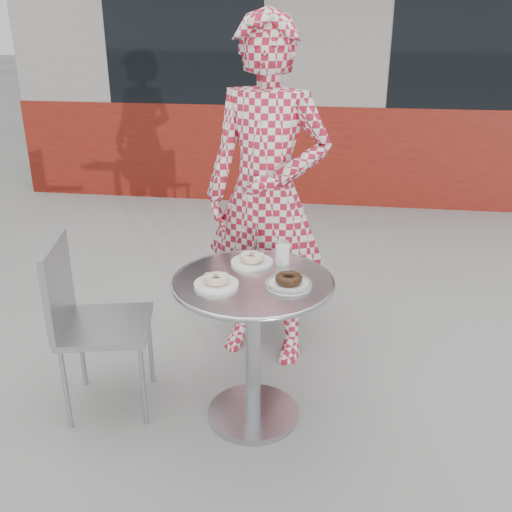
# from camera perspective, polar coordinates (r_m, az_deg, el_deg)

# --- Properties ---
(ground) EXTENTS (60.00, 60.00, 0.00)m
(ground) POSITION_cam_1_polar(r_m,az_deg,el_deg) (2.85, -1.12, -16.16)
(ground) COLOR #A09D98
(ground) RESTS_ON ground
(storefront) EXTENTS (6.02, 4.55, 3.00)m
(storefront) POSITION_cam_1_polar(r_m,az_deg,el_deg) (7.77, 5.98, 20.14)
(storefront) COLOR gray
(storefront) RESTS_ON ground
(bistro_table) EXTENTS (0.72, 0.72, 0.73)m
(bistro_table) POSITION_cam_1_polar(r_m,az_deg,el_deg) (2.58, -0.31, -5.97)
(bistro_table) COLOR silver
(bistro_table) RESTS_ON ground
(chair_far) EXTENTS (0.43, 0.44, 0.82)m
(chair_far) POSITION_cam_1_polar(r_m,az_deg,el_deg) (3.60, 1.37, -2.66)
(chair_far) COLOR #989B9F
(chair_far) RESTS_ON ground
(chair_left) EXTENTS (0.50, 0.49, 0.86)m
(chair_left) POSITION_cam_1_polar(r_m,az_deg,el_deg) (2.90, -14.69, -9.77)
(chair_left) COLOR #989B9F
(chair_left) RESTS_ON ground
(seated_person) EXTENTS (0.75, 0.57, 1.85)m
(seated_person) POSITION_cam_1_polar(r_m,az_deg,el_deg) (3.01, 1.08, 5.91)
(seated_person) COLOR maroon
(seated_person) RESTS_ON ground
(plate_far) EXTENTS (0.20, 0.20, 0.05)m
(plate_far) POSITION_cam_1_polar(r_m,az_deg,el_deg) (2.65, -0.41, -0.37)
(plate_far) COLOR white
(plate_far) RESTS_ON bistro_table
(plate_near) EXTENTS (0.19, 0.19, 0.05)m
(plate_near) POSITION_cam_1_polar(r_m,az_deg,el_deg) (2.44, -4.00, -2.54)
(plate_near) COLOR white
(plate_near) RESTS_ON bistro_table
(plate_checker) EXTENTS (0.20, 0.20, 0.05)m
(plate_checker) POSITION_cam_1_polar(r_m,az_deg,el_deg) (2.44, 3.28, -2.62)
(plate_checker) COLOR white
(plate_checker) RESTS_ON bistro_table
(milk_cup) EXTENTS (0.07, 0.07, 0.11)m
(milk_cup) POSITION_cam_1_polar(r_m,az_deg,el_deg) (2.64, 2.66, 0.19)
(milk_cup) COLOR white
(milk_cup) RESTS_ON bistro_table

